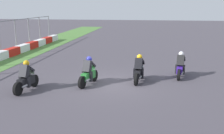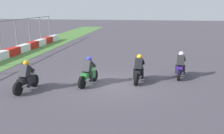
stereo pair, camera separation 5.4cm
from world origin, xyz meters
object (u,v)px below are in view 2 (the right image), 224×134
rider_lane_c (88,73)px  rider_lane_d (26,79)px  rider_lane_b (139,71)px  rider_lane_a (181,67)px

rider_lane_c → rider_lane_d: bearing=131.0°
rider_lane_b → rider_lane_c: size_ratio=1.01×
rider_lane_a → rider_lane_b: bearing=129.4°
rider_lane_a → rider_lane_d: same height
rider_lane_b → rider_lane_d: (-2.42, 5.35, 0.00)m
rider_lane_a → rider_lane_b: (-1.27, 2.32, 0.00)m
rider_lane_a → rider_lane_d: (-3.69, 7.67, 0.00)m
rider_lane_a → rider_lane_b: same height
rider_lane_a → rider_lane_b: 2.65m
rider_lane_c → rider_lane_d: same height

